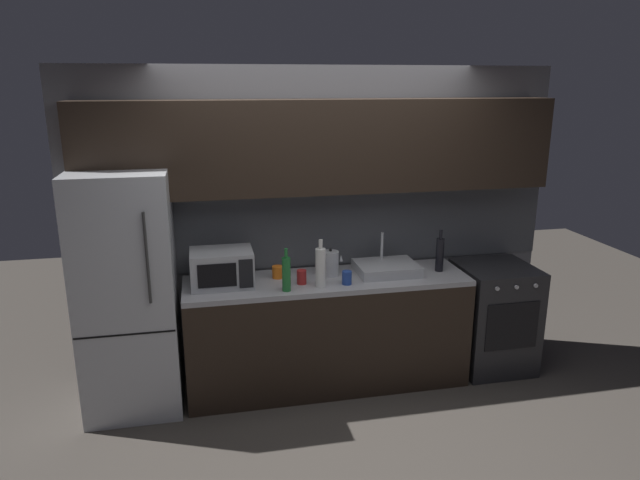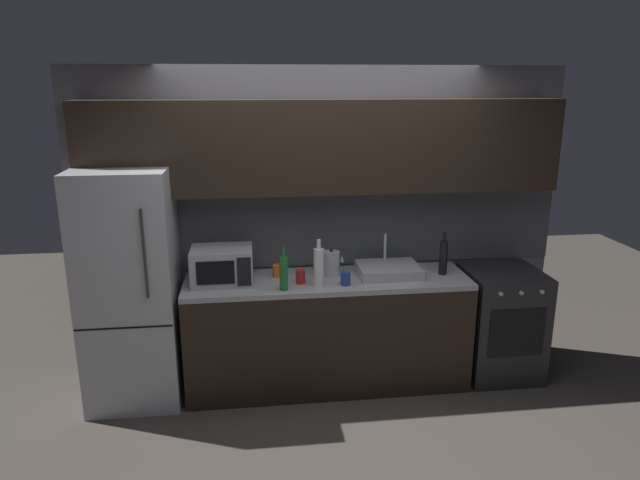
{
  "view_description": "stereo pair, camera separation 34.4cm",
  "coord_description": "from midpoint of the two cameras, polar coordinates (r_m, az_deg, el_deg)",
  "views": [
    {
      "loc": [
        -0.92,
        -3.19,
        2.38
      ],
      "look_at": [
        -0.06,
        0.9,
        1.21
      ],
      "focal_mm": 32.09,
      "sensor_mm": 36.0,
      "label": 1
    },
    {
      "loc": [
        -0.58,
        -3.25,
        2.38
      ],
      "look_at": [
        -0.06,
        0.9,
        1.21
      ],
      "focal_mm": 32.09,
      "sensor_mm": 36.0,
      "label": 2
    }
  ],
  "objects": [
    {
      "name": "mug_blue",
      "position": [
        4.3,
        0.41,
        -3.81
      ],
      "size": [
        0.07,
        0.07,
        0.1
      ],
      "primitive_type": "cylinder",
      "color": "#234299",
      "rests_on": "counter_run"
    },
    {
      "name": "counter_run",
      "position": [
        4.61,
        -1.44,
        -9.15
      ],
      "size": [
        2.21,
        0.6,
        0.9
      ],
      "color": "black",
      "rests_on": "ground"
    },
    {
      "name": "wine_bottle_green",
      "position": [
        4.16,
        -5.74,
        -3.38
      ],
      "size": [
        0.06,
        0.06,
        0.32
      ],
      "color": "#1E6B2D",
      "rests_on": "counter_run"
    },
    {
      "name": "mug_red",
      "position": [
        4.32,
        -4.13,
        -3.73
      ],
      "size": [
        0.07,
        0.07,
        0.11
      ],
      "primitive_type": "cylinder",
      "color": "#A82323",
      "rests_on": "counter_run"
    },
    {
      "name": "microwave",
      "position": [
        4.35,
        -12.0,
        -2.77
      ],
      "size": [
        0.46,
        0.35,
        0.27
      ],
      "color": "#A8AAAF",
      "rests_on": "counter_run"
    },
    {
      "name": "mug_orange",
      "position": [
        4.47,
        -6.45,
        -3.22
      ],
      "size": [
        0.08,
        0.08,
        0.1
      ],
      "primitive_type": "cylinder",
      "color": "orange",
      "rests_on": "counter_run"
    },
    {
      "name": "sink_basin",
      "position": [
        4.57,
        4.52,
        -2.83
      ],
      "size": [
        0.48,
        0.38,
        0.3
      ],
      "color": "#ADAFB5",
      "rests_on": "counter_run"
    },
    {
      "name": "wine_bottle_white",
      "position": [
        4.23,
        -2.27,
        -2.73
      ],
      "size": [
        0.08,
        0.08,
        0.36
      ],
      "color": "silver",
      "rests_on": "counter_run"
    },
    {
      "name": "back_wall",
      "position": [
        4.56,
        -2.22,
        5.07
      ],
      "size": [
        3.95,
        0.44,
        2.5
      ],
      "color": "slate",
      "rests_on": "ground"
    },
    {
      "name": "refrigerator",
      "position": [
        4.44,
        -20.72,
        -5.0
      ],
      "size": [
        0.68,
        0.69,
        1.79
      ],
      "color": "#B7BABF",
      "rests_on": "ground"
    },
    {
      "name": "oven_range",
      "position": [
        5.05,
        15.02,
        -7.43
      ],
      "size": [
        0.6,
        0.62,
        0.9
      ],
      "color": "#232326",
      "rests_on": "ground"
    },
    {
      "name": "ground_plane",
      "position": [
        4.08,
        1.08,
        -20.14
      ],
      "size": [
        10.0,
        10.0,
        0.0
      ],
      "primitive_type": "plane",
      "color": "#3D3833"
    },
    {
      "name": "wine_bottle_dark",
      "position": [
        4.64,
        9.79,
        -1.42
      ],
      "size": [
        0.06,
        0.06,
        0.34
      ],
      "color": "black",
      "rests_on": "counter_run"
    },
    {
      "name": "kettle",
      "position": [
        4.48,
        -1.14,
        -2.37
      ],
      "size": [
        0.17,
        0.13,
        0.22
      ],
      "color": "#B7BABF",
      "rests_on": "counter_run"
    }
  ]
}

